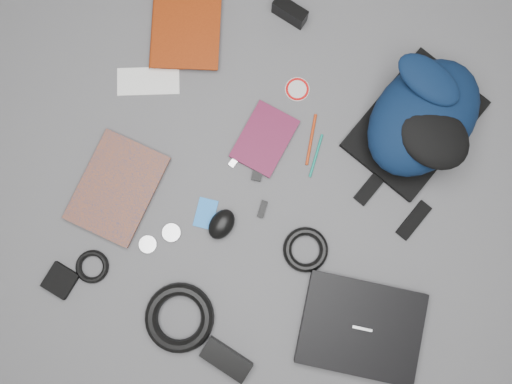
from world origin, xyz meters
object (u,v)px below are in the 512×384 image
(compact_camera, at_px, (290,12))
(pouch, at_px, (60,280))
(backpack, at_px, (423,118))
(power_brick, at_px, (226,359))
(comic_book, at_px, (85,173))
(mouse, at_px, (222,224))
(dvd_case, at_px, (265,139))
(textbook_red, at_px, (152,24))
(laptop, at_px, (361,328))

(compact_camera, relative_size, pouch, 1.32)
(backpack, relative_size, power_brick, 2.94)
(power_brick, distance_m, pouch, 0.53)
(comic_book, xyz_separation_m, mouse, (0.43, -0.03, 0.01))
(dvd_case, xyz_separation_m, mouse, (-0.05, -0.28, 0.02))
(textbook_red, xyz_separation_m, dvd_case, (0.43, -0.24, -0.01))
(pouch, bearing_deg, laptop, 8.23)
(textbook_red, distance_m, mouse, 0.64)
(mouse, height_order, power_brick, mouse)
(power_brick, bearing_deg, mouse, 125.01)
(backpack, height_order, textbook_red, backpack)
(compact_camera, bearing_deg, dvd_case, -68.02)
(dvd_case, bearing_deg, compact_camera, 107.17)
(dvd_case, relative_size, compact_camera, 1.81)
(comic_book, height_order, mouse, mouse)
(laptop, height_order, pouch, laptop)
(laptop, xyz_separation_m, dvd_case, (-0.42, 0.44, -0.01))
(laptop, height_order, comic_book, laptop)
(comic_book, bearing_deg, mouse, 4.18)
(textbook_red, bearing_deg, mouse, -68.00)
(backpack, distance_m, textbook_red, 0.85)
(mouse, xyz_separation_m, pouch, (-0.40, -0.29, -0.01))
(textbook_red, relative_size, mouse, 2.96)
(pouch, bearing_deg, mouse, 36.08)
(comic_book, height_order, power_brick, power_brick)
(backpack, bearing_deg, comic_book, -131.61)
(textbook_red, bearing_deg, backpack, -19.07)
(comic_book, bearing_deg, dvd_case, 35.62)
(comic_book, distance_m, power_brick, 0.68)
(comic_book, relative_size, power_brick, 2.04)
(textbook_red, height_order, compact_camera, compact_camera)
(laptop, relative_size, mouse, 3.57)
(comic_book, relative_size, pouch, 3.60)
(backpack, distance_m, dvd_case, 0.46)
(power_brick, bearing_deg, comic_book, 160.99)
(mouse, relative_size, pouch, 1.17)
(mouse, bearing_deg, textbook_red, 143.13)
(backpack, bearing_deg, compact_camera, 177.37)
(laptop, bearing_deg, power_brick, -155.13)
(laptop, xyz_separation_m, textbook_red, (-0.85, 0.68, -0.00))
(mouse, bearing_deg, power_brick, -54.18)
(backpack, bearing_deg, laptop, -66.55)
(dvd_case, relative_size, power_brick, 1.35)
(laptop, height_order, textbook_red, laptop)
(pouch, bearing_deg, dvd_case, 52.09)
(comic_book, height_order, dvd_case, comic_book)
(backpack, distance_m, mouse, 0.65)
(comic_book, height_order, compact_camera, compact_camera)
(pouch, bearing_deg, backpack, 40.83)
(comic_book, bearing_deg, backpack, 33.22)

